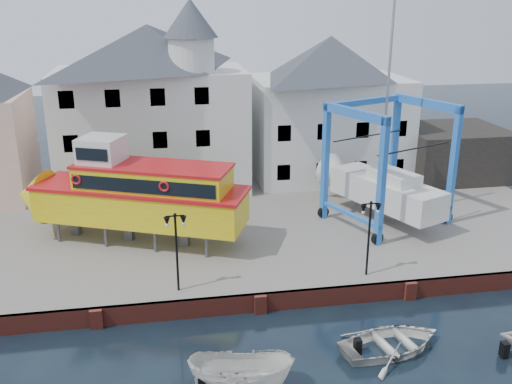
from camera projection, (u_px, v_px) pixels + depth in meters
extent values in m
plane|color=black|center=(260.00, 312.00, 28.81)|extent=(140.00, 140.00, 0.00)
cube|color=slate|center=(232.00, 222.00, 38.89)|extent=(44.00, 22.00, 1.00)
cube|color=maroon|center=(260.00, 302.00, 28.76)|extent=(44.00, 0.25, 1.00)
cube|color=maroon|center=(96.00, 319.00, 27.31)|extent=(0.60, 0.36, 1.00)
cube|color=maroon|center=(260.00, 304.00, 28.60)|extent=(0.60, 0.36, 1.00)
cube|color=maroon|center=(410.00, 291.00, 29.89)|extent=(0.60, 0.36, 1.00)
cube|color=silver|center=(153.00, 129.00, 43.42)|extent=(14.00, 8.00, 9.00)
pyramid|color=#363B40|center=(148.00, 47.00, 41.42)|extent=(14.00, 8.00, 3.20)
cube|color=black|center=(76.00, 185.00, 39.80)|extent=(1.00, 0.08, 1.20)
cube|color=black|center=(120.00, 183.00, 40.28)|extent=(1.00, 0.08, 1.20)
cube|color=black|center=(162.00, 181.00, 40.77)|extent=(1.00, 0.08, 1.20)
cube|color=black|center=(204.00, 179.00, 41.25)|extent=(1.00, 0.08, 1.20)
cube|color=black|center=(71.00, 144.00, 38.82)|extent=(1.00, 0.08, 1.20)
cube|color=black|center=(116.00, 142.00, 39.30)|extent=(1.00, 0.08, 1.20)
cube|color=black|center=(160.00, 140.00, 39.78)|extent=(1.00, 0.08, 1.20)
cube|color=black|center=(203.00, 138.00, 40.27)|extent=(1.00, 0.08, 1.20)
cube|color=black|center=(66.00, 100.00, 37.83)|extent=(1.00, 0.08, 1.20)
cube|color=black|center=(113.00, 98.00, 38.32)|extent=(1.00, 0.08, 1.20)
cube|color=black|center=(158.00, 97.00, 38.80)|extent=(1.00, 0.08, 1.20)
cube|color=black|center=(202.00, 96.00, 39.28)|extent=(1.00, 0.08, 1.20)
cylinder|color=silver|center=(192.00, 55.00, 39.80)|extent=(3.20, 3.20, 2.40)
cone|color=#363B40|center=(190.00, 18.00, 38.98)|extent=(3.80, 3.80, 2.60)
cube|color=silver|center=(328.00, 127.00, 46.31)|extent=(12.00, 8.00, 8.00)
pyramid|color=#363B40|center=(331.00, 57.00, 44.47)|extent=(12.00, 8.00, 3.20)
cube|color=black|center=(284.00, 172.00, 42.69)|extent=(1.00, 0.08, 1.20)
cube|color=black|center=(322.00, 170.00, 43.17)|extent=(1.00, 0.08, 1.20)
cube|color=black|center=(360.00, 168.00, 43.65)|extent=(1.00, 0.08, 1.20)
cube|color=black|center=(397.00, 167.00, 44.14)|extent=(1.00, 0.08, 1.20)
cube|color=black|center=(284.00, 133.00, 41.70)|extent=(1.00, 0.08, 1.20)
cube|color=black|center=(324.00, 132.00, 42.19)|extent=(1.00, 0.08, 1.20)
cube|color=black|center=(362.00, 130.00, 42.67)|extent=(1.00, 0.08, 1.20)
cube|color=black|center=(400.00, 129.00, 43.15)|extent=(1.00, 0.08, 1.20)
cube|color=black|center=(451.00, 152.00, 46.72)|extent=(8.00, 7.00, 4.00)
cylinder|color=black|center=(177.00, 254.00, 28.30)|extent=(0.12, 0.12, 4.00)
cube|color=black|center=(175.00, 216.00, 27.63)|extent=(0.90, 0.06, 0.06)
sphere|color=black|center=(175.00, 215.00, 27.61)|extent=(0.16, 0.16, 0.16)
cone|color=black|center=(167.00, 222.00, 27.65)|extent=(0.32, 0.32, 0.45)
sphere|color=silver|center=(167.00, 225.00, 27.71)|extent=(0.18, 0.18, 0.18)
cone|color=black|center=(183.00, 221.00, 27.78)|extent=(0.32, 0.32, 0.45)
sphere|color=silver|center=(184.00, 224.00, 27.84)|extent=(0.18, 0.18, 0.18)
cylinder|color=black|center=(369.00, 240.00, 29.91)|extent=(0.12, 0.12, 4.00)
cube|color=black|center=(371.00, 204.00, 29.24)|extent=(0.90, 0.06, 0.06)
sphere|color=black|center=(371.00, 202.00, 29.22)|extent=(0.16, 0.16, 0.16)
cone|color=black|center=(363.00, 209.00, 29.27)|extent=(0.32, 0.32, 0.45)
sphere|color=silver|center=(363.00, 212.00, 29.33)|extent=(0.18, 0.18, 0.18)
cone|color=black|center=(378.00, 208.00, 29.40)|extent=(0.32, 0.32, 0.45)
sphere|color=silver|center=(378.00, 211.00, 29.45)|extent=(0.18, 0.18, 0.18)
cylinder|color=#59595E|center=(58.00, 231.00, 34.43)|extent=(0.26, 0.26, 1.34)
cylinder|color=#59595E|center=(80.00, 216.00, 36.73)|extent=(0.26, 0.26, 1.34)
cylinder|color=#59595E|center=(106.00, 236.00, 33.75)|extent=(0.26, 0.26, 1.34)
cylinder|color=#59595E|center=(124.00, 221.00, 36.05)|extent=(0.26, 0.26, 1.34)
cylinder|color=#59595E|center=(155.00, 241.00, 33.06)|extent=(0.26, 0.26, 1.34)
cylinder|color=#59595E|center=(171.00, 225.00, 35.36)|extent=(0.26, 0.26, 1.34)
cylinder|color=#59595E|center=(206.00, 246.00, 32.37)|extent=(0.26, 0.26, 1.34)
cylinder|color=#59595E|center=(219.00, 230.00, 34.68)|extent=(0.26, 0.26, 1.34)
cube|color=#59595E|center=(76.00, 224.00, 35.48)|extent=(0.67, 0.62, 1.34)
cube|color=#59595E|center=(129.00, 229.00, 34.70)|extent=(0.67, 0.62, 1.34)
cube|color=#59595E|center=(184.00, 235.00, 33.92)|extent=(0.67, 0.62, 1.34)
cube|color=#D1B905|center=(141.00, 205.00, 33.96)|extent=(12.86, 8.07, 1.97)
cone|color=#D1B905|center=(33.00, 196.00, 35.55)|extent=(3.15, 3.90, 3.40)
cube|color=red|center=(140.00, 188.00, 33.61)|extent=(13.16, 8.31, 0.20)
cube|color=#D1B905|center=(153.00, 179.00, 33.21)|extent=(9.43, 6.33, 1.43)
cube|color=black|center=(142.00, 187.00, 31.77)|extent=(7.92, 3.44, 0.81)
cube|color=black|center=(163.00, 171.00, 34.62)|extent=(7.92, 3.44, 0.81)
cube|color=red|center=(152.00, 166.00, 32.95)|extent=(9.63, 6.48, 0.16)
cube|color=silver|center=(102.00, 150.00, 33.39)|extent=(3.06, 3.06, 1.63)
cube|color=black|center=(91.00, 155.00, 32.27)|extent=(1.82, 0.83, 0.72)
torus|color=red|center=(76.00, 179.00, 32.56)|extent=(0.63, 0.36, 0.63)
torus|color=red|center=(164.00, 186.00, 31.38)|extent=(0.63, 0.36, 0.63)
cube|color=blue|center=(381.00, 183.00, 33.01)|extent=(0.51, 0.51, 7.72)
cylinder|color=black|center=(377.00, 238.00, 34.15)|extent=(0.82, 0.55, 0.77)
cube|color=blue|center=(325.00, 162.00, 37.09)|extent=(0.51, 0.51, 7.72)
cylinder|color=black|center=(323.00, 212.00, 38.23)|extent=(0.82, 0.55, 0.77)
cube|color=blue|center=(453.00, 167.00, 36.18)|extent=(0.51, 0.51, 7.72)
cylinder|color=black|center=(447.00, 218.00, 37.32)|extent=(0.82, 0.55, 0.77)
cube|color=blue|center=(394.00, 149.00, 40.26)|extent=(0.51, 0.51, 7.72)
cylinder|color=black|center=(390.00, 196.00, 41.40)|extent=(0.82, 0.55, 0.77)
cube|color=blue|center=(355.00, 113.00, 33.85)|extent=(2.49, 5.24, 0.54)
cube|color=blue|center=(349.00, 214.00, 35.96)|extent=(2.38, 5.19, 0.23)
cube|color=blue|center=(427.00, 103.00, 37.02)|extent=(2.49, 5.24, 0.54)
cube|color=blue|center=(418.00, 196.00, 39.13)|extent=(2.38, 5.19, 0.23)
cube|color=blue|center=(364.00, 102.00, 37.48)|extent=(6.25, 2.91, 0.39)
cube|color=silver|center=(386.00, 192.00, 37.25)|extent=(5.54, 8.61, 1.77)
cone|color=silver|center=(337.00, 173.00, 41.16)|extent=(3.02, 2.61, 2.54)
cube|color=#59595E|center=(385.00, 210.00, 37.67)|extent=(1.01, 1.93, 0.77)
cube|color=silver|center=(394.00, 177.00, 36.41)|extent=(2.91, 3.73, 0.66)
cylinder|color=#99999E|center=(388.00, 84.00, 35.41)|extent=(0.21, 0.21, 12.14)
cube|color=black|center=(414.00, 149.00, 34.57)|extent=(5.60, 2.44, 0.05)
cube|color=black|center=(368.00, 136.00, 37.73)|extent=(5.60, 2.44, 0.05)
imported|color=silver|center=(391.00, 350.00, 25.76)|extent=(5.45, 4.35, 1.01)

